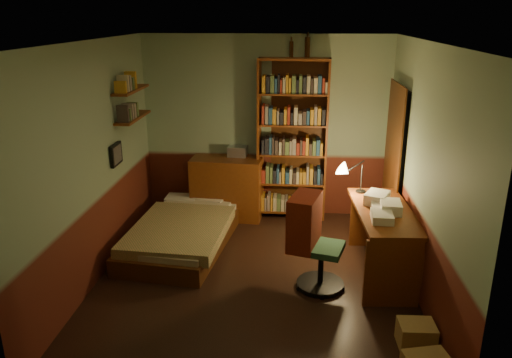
# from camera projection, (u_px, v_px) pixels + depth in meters

# --- Properties ---
(floor) EXTENTS (3.50, 4.00, 0.02)m
(floor) POSITION_uv_depth(u_px,v_px,m) (254.00, 278.00, 5.69)
(floor) COLOR black
(floor) RESTS_ON ground
(ceiling) EXTENTS (3.50, 4.00, 0.02)m
(ceiling) POSITION_uv_depth(u_px,v_px,m) (254.00, 41.00, 4.86)
(ceiling) COLOR silver
(ceiling) RESTS_ON wall_back
(wall_back) EXTENTS (3.50, 0.02, 2.60)m
(wall_back) POSITION_uv_depth(u_px,v_px,m) (266.00, 127.00, 7.18)
(wall_back) COLOR gray
(wall_back) RESTS_ON ground
(wall_left) EXTENTS (0.02, 4.00, 2.60)m
(wall_left) POSITION_uv_depth(u_px,v_px,m) (93.00, 165.00, 5.41)
(wall_left) COLOR gray
(wall_left) RESTS_ON ground
(wall_right) EXTENTS (0.02, 4.00, 2.60)m
(wall_right) POSITION_uv_depth(u_px,v_px,m) (424.00, 173.00, 5.14)
(wall_right) COLOR gray
(wall_right) RESTS_ON ground
(wall_front) EXTENTS (3.50, 0.02, 2.60)m
(wall_front) POSITION_uv_depth(u_px,v_px,m) (229.00, 256.00, 3.38)
(wall_front) COLOR gray
(wall_front) RESTS_ON ground
(doorway) EXTENTS (0.06, 0.90, 2.00)m
(doorway) POSITION_uv_depth(u_px,v_px,m) (394.00, 164.00, 6.47)
(doorway) COLOR black
(doorway) RESTS_ON ground
(door_trim) EXTENTS (0.02, 0.98, 2.08)m
(door_trim) POSITION_uv_depth(u_px,v_px,m) (392.00, 164.00, 6.47)
(door_trim) COLOR #41210C
(door_trim) RESTS_ON ground
(bed) EXTENTS (1.31, 2.12, 0.60)m
(bed) POSITION_uv_depth(u_px,v_px,m) (183.00, 223.00, 6.41)
(bed) COLOR olive
(bed) RESTS_ON ground
(dresser) EXTENTS (1.04, 0.57, 0.89)m
(dresser) POSITION_uv_depth(u_px,v_px,m) (227.00, 188.00, 7.26)
(dresser) COLOR #622E11
(dresser) RESTS_ON ground
(mini_stereo) EXTENTS (0.28, 0.22, 0.15)m
(mini_stereo) POSITION_uv_depth(u_px,v_px,m) (237.00, 151.00, 7.20)
(mini_stereo) COLOR #B2B2B7
(mini_stereo) RESTS_ON dresser
(bookshelf) EXTENTS (1.00, 0.36, 2.29)m
(bookshelf) POSITION_uv_depth(u_px,v_px,m) (293.00, 141.00, 7.05)
(bookshelf) COLOR #622E11
(bookshelf) RESTS_ON ground
(bottle_left) EXTENTS (0.07, 0.07, 0.21)m
(bottle_left) POSITION_uv_depth(u_px,v_px,m) (291.00, 49.00, 6.76)
(bottle_left) COLOR black
(bottle_left) RESTS_ON bookshelf
(bottle_right) EXTENTS (0.09, 0.09, 0.27)m
(bottle_right) POSITION_uv_depth(u_px,v_px,m) (307.00, 47.00, 6.73)
(bottle_right) COLOR black
(bottle_right) RESTS_ON bookshelf
(desk) EXTENTS (0.69, 1.49, 0.78)m
(desk) POSITION_uv_depth(u_px,v_px,m) (382.00, 242.00, 5.68)
(desk) COLOR #622E11
(desk) RESTS_ON ground
(paper_stack) EXTENTS (0.34, 0.38, 0.13)m
(paper_stack) POSITION_uv_depth(u_px,v_px,m) (377.00, 198.00, 5.74)
(paper_stack) COLOR silver
(paper_stack) RESTS_ON desk
(desk_lamp) EXTENTS (0.19, 0.19, 0.53)m
(desk_lamp) POSITION_uv_depth(u_px,v_px,m) (362.00, 172.00, 6.02)
(desk_lamp) COLOR black
(desk_lamp) RESTS_ON desk
(office_chair) EXTENTS (0.63, 0.59, 1.06)m
(office_chair) POSITION_uv_depth(u_px,v_px,m) (322.00, 243.00, 5.33)
(office_chair) COLOR #2C5A3B
(office_chair) RESTS_ON ground
(red_jacket) EXTENTS (0.38, 0.54, 0.59)m
(red_jacket) POSITION_uv_depth(u_px,v_px,m) (299.00, 167.00, 5.16)
(red_jacket) COLOR maroon
(red_jacket) RESTS_ON office_chair
(wall_shelf_lower) EXTENTS (0.20, 0.90, 0.03)m
(wall_shelf_lower) POSITION_uv_depth(u_px,v_px,m) (133.00, 117.00, 6.35)
(wall_shelf_lower) COLOR #622E11
(wall_shelf_lower) RESTS_ON wall_left
(wall_shelf_upper) EXTENTS (0.20, 0.90, 0.03)m
(wall_shelf_upper) POSITION_uv_depth(u_px,v_px,m) (131.00, 90.00, 6.24)
(wall_shelf_upper) COLOR #622E11
(wall_shelf_upper) RESTS_ON wall_left
(framed_picture) EXTENTS (0.04, 0.32, 0.26)m
(framed_picture) POSITION_uv_depth(u_px,v_px,m) (116.00, 154.00, 5.99)
(framed_picture) COLOR black
(framed_picture) RESTS_ON wall_left
(cardboard_box_b) EXTENTS (0.33, 0.27, 0.23)m
(cardboard_box_b) POSITION_uv_depth(u_px,v_px,m) (416.00, 335.00, 4.49)
(cardboard_box_b) COLOR tan
(cardboard_box_b) RESTS_ON ground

